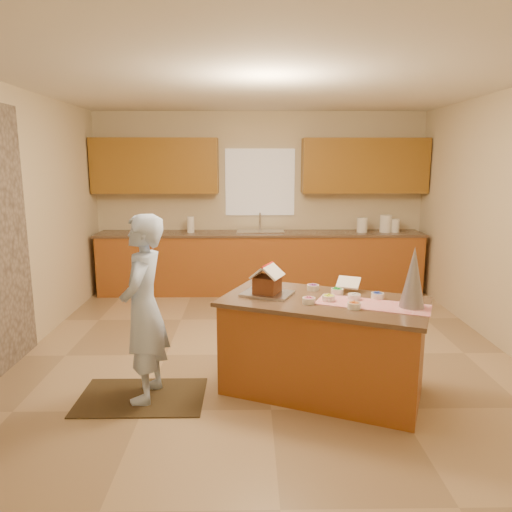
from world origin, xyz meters
name	(u,v)px	position (x,y,z in m)	size (l,w,h in m)	color
floor	(266,354)	(0.00, 0.00, 0.00)	(5.50, 5.50, 0.00)	tan
ceiling	(267,81)	(0.00, 0.00, 2.70)	(5.50, 5.50, 0.00)	silver
wall_back	(260,202)	(0.00, 2.75, 1.35)	(5.50, 5.50, 0.00)	beige
wall_front	(291,309)	(0.00, -2.75, 1.35)	(5.50, 5.50, 0.00)	beige
wall_left	(10,225)	(-2.50, 0.00, 1.35)	(5.50, 5.50, 0.00)	beige
window_curtain	(260,182)	(0.00, 2.72, 1.65)	(1.05, 0.03, 1.00)	white
back_counter_base	(260,264)	(0.00, 2.45, 0.44)	(4.80, 0.60, 0.88)	brown
back_counter_top	(260,234)	(0.00, 2.45, 0.90)	(4.85, 0.63, 0.04)	brown
upper_cabinet_left	(155,166)	(-1.55, 2.57, 1.90)	(1.85, 0.35, 0.80)	brown
upper_cabinet_right	(364,166)	(1.55, 2.57, 1.90)	(1.85, 0.35, 0.80)	brown
sink	(260,234)	(0.00, 2.45, 0.89)	(0.70, 0.45, 0.12)	silver
faucet	(260,222)	(0.00, 2.63, 1.06)	(0.03, 0.03, 0.28)	silver
island_base	(323,348)	(0.45, -0.81, 0.39)	(1.61, 0.81, 0.79)	brown
island_top	(324,302)	(0.45, -0.81, 0.81)	(1.68, 0.88, 0.04)	brown
table_runner	(373,305)	(0.83, -0.97, 0.83)	(0.90, 0.32, 0.01)	red
baking_tray	(267,294)	(-0.02, -0.66, 0.83)	(0.41, 0.30, 0.02)	silver
cookbook	(348,283)	(0.71, -0.55, 0.90)	(0.20, 0.02, 0.16)	white
tinsel_tree	(413,277)	(1.11, -1.04, 1.07)	(0.20, 0.20, 0.49)	silver
rug	(142,397)	(-1.08, -0.92, 0.01)	(1.05, 0.68, 0.01)	black
boy	(144,309)	(-1.03, -0.92, 0.78)	(0.56, 0.37, 1.55)	#B0CCFA
canister_a	(362,225)	(1.53, 2.45, 1.03)	(0.16, 0.16, 0.22)	white
canister_b	(386,224)	(1.88, 2.45, 1.05)	(0.18, 0.18, 0.26)	white
canister_c	(395,225)	(2.02, 2.45, 1.02)	(0.14, 0.14, 0.20)	white
paper_towel	(191,225)	(-1.04, 2.45, 1.04)	(0.11, 0.11, 0.24)	white
gingerbread_house	(267,282)	(-0.02, -0.66, 0.94)	(0.32, 0.33, 0.25)	brown
candy_bowls	(339,296)	(0.58, -0.80, 0.85)	(0.70, 0.67, 0.05)	#E0FA27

